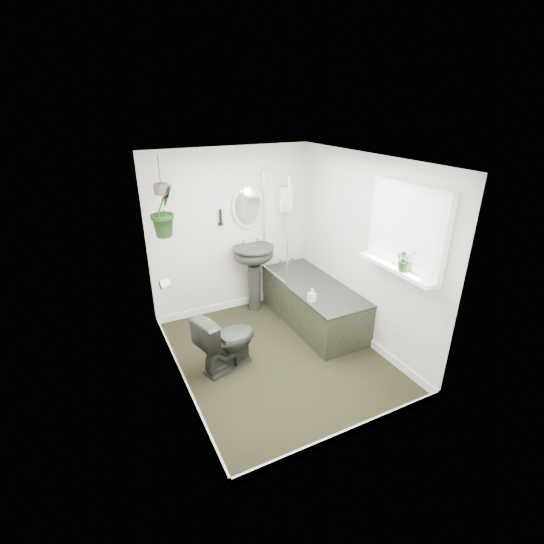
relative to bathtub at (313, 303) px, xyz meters
name	(u,v)px	position (x,y,z in m)	size (l,w,h in m)	color
floor	(278,357)	(-0.80, -0.50, -0.30)	(2.30, 2.80, 0.02)	black
ceiling	(279,159)	(-0.80, -0.50, 2.02)	(2.30, 2.80, 0.02)	white
wall_back	(231,232)	(-0.80, 0.91, 0.86)	(2.30, 0.02, 2.30)	white
wall_front	(360,331)	(-0.80, -1.91, 0.86)	(2.30, 0.02, 2.30)	white
wall_left	(172,290)	(-1.96, -0.50, 0.86)	(0.02, 2.80, 2.30)	white
wall_right	(363,252)	(0.36, -0.50, 0.86)	(0.02, 2.80, 2.30)	white
skirting	(278,353)	(-0.80, -0.50, -0.24)	(2.30, 2.80, 0.10)	white
bathtub	(313,303)	(0.00, 0.00, 0.00)	(0.72, 1.72, 0.58)	#262723
bath_screen	(275,227)	(-0.33, 0.49, 0.99)	(0.04, 0.72, 1.40)	silver
shower_box	(285,199)	(0.00, 0.84, 1.26)	(0.20, 0.10, 0.35)	white
oval_mirror	(248,206)	(-0.56, 0.87, 1.21)	(0.46, 0.03, 0.62)	beige
wall_sconce	(221,217)	(-0.96, 0.86, 1.11)	(0.04, 0.04, 0.22)	black
toilet_roll_holder	(165,284)	(-1.90, 0.20, 0.61)	(0.11, 0.11, 0.11)	white
window_recess	(407,228)	(0.29, -1.20, 1.36)	(0.08, 1.00, 0.90)	white
window_sill	(396,268)	(0.22, -1.20, 0.94)	(0.18, 1.00, 0.04)	white
window_blinds	(403,229)	(0.24, -1.20, 1.36)	(0.01, 0.86, 0.76)	white
toilet	(227,340)	(-1.40, -0.42, 0.06)	(0.40, 0.69, 0.71)	#262723
pedestal_sink	(254,278)	(-0.56, 0.70, 0.20)	(0.57, 0.49, 0.97)	#262723
sill_plant	(406,260)	(0.21, -1.32, 1.08)	(0.21, 0.19, 0.24)	black
hanging_plant	(164,210)	(-1.77, 0.45, 1.40)	(0.33, 0.27, 0.61)	black
soap_bottle	(312,295)	(-0.29, -0.41, 0.38)	(0.08, 0.08, 0.18)	black
hanging_pot	(161,189)	(-1.77, 0.45, 1.64)	(0.16, 0.16, 0.12)	#4C4335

